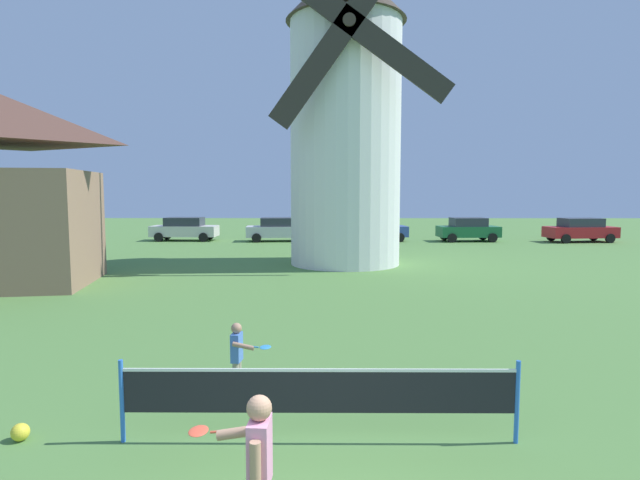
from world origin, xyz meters
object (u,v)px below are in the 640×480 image
(windmill, at_px, (346,110))
(parked_car_silver, at_px, (279,229))
(tennis_net, at_px, (319,392))
(player_far, at_px, (238,353))
(stray_ball, at_px, (20,432))
(parked_car_green, at_px, (468,229))
(parked_car_blue, at_px, (377,229))
(player_near, at_px, (258,466))
(parked_car_red, at_px, (580,230))
(parked_car_cream, at_px, (185,229))

(windmill, distance_m, parked_car_silver, 12.94)
(tennis_net, relative_size, player_far, 4.49)
(stray_ball, xyz_separation_m, parked_car_green, (13.58, 27.49, 0.69))
(parked_car_blue, distance_m, parked_car_green, 6.00)
(windmill, xyz_separation_m, parked_car_green, (8.61, 10.75, -6.06))
(windmill, distance_m, tennis_net, 17.89)
(parked_car_blue, relative_size, parked_car_green, 1.01)
(player_near, height_order, parked_car_silver, parked_car_silver)
(parked_car_green, bearing_deg, parked_car_red, -3.58)
(parked_car_cream, xyz_separation_m, parked_car_silver, (6.38, -0.36, -0.00))
(stray_ball, bearing_deg, tennis_net, -0.31)
(tennis_net, distance_m, player_far, 2.13)
(player_far, bearing_deg, stray_ball, -147.77)
(tennis_net, relative_size, stray_ball, 22.45)
(player_near, xyz_separation_m, player_far, (-0.80, 3.77, -0.19))
(tennis_net, distance_m, player_near, 2.18)
(windmill, height_order, parked_car_blue, windmill)
(player_far, height_order, parked_car_red, parked_car_red)
(player_near, relative_size, parked_car_cream, 0.34)
(player_far, height_order, parked_car_blue, parked_car_blue)
(player_near, distance_m, parked_car_blue, 30.04)
(parked_car_cream, bearing_deg, windmill, -47.18)
(player_near, distance_m, stray_ball, 4.08)
(player_near, distance_m, parked_car_red, 33.95)
(parked_car_silver, xyz_separation_m, parked_car_red, (19.72, -0.44, 0.00))
(tennis_net, relative_size, parked_car_red, 1.14)
(parked_car_silver, height_order, parked_car_red, same)
(player_near, distance_m, parked_car_cream, 31.22)
(parked_car_green, xyz_separation_m, parked_car_red, (7.19, -0.45, 0.00))
(windmill, xyz_separation_m, stray_ball, (-4.97, -16.74, -6.75))
(player_near, height_order, player_far, player_near)
(parked_car_silver, height_order, parked_car_blue, same)
(windmill, xyz_separation_m, player_near, (-1.57, -18.87, -6.02))
(player_far, height_order, stray_ball, player_far)
(windmill, distance_m, parked_car_blue, 12.72)
(tennis_net, relative_size, parked_car_cream, 1.19)
(parked_car_cream, height_order, parked_car_red, same)
(parked_car_blue, bearing_deg, player_near, -97.99)
(parked_car_blue, bearing_deg, parked_car_silver, -178.87)
(tennis_net, height_order, player_near, player_near)
(tennis_net, bearing_deg, parked_car_silver, 95.96)
(windmill, distance_m, player_near, 19.87)
(parked_car_blue, xyz_separation_m, parked_car_red, (13.19, -0.57, 0.00))
(player_near, bearing_deg, parked_car_blue, 82.01)
(windmill, height_order, parked_car_green, windmill)
(player_near, height_order, parked_car_blue, parked_car_blue)
(player_far, xyz_separation_m, parked_car_green, (10.98, 25.85, 0.15))
(parked_car_cream, xyz_separation_m, parked_car_blue, (12.90, -0.23, -0.00))
(player_near, distance_m, parked_car_silver, 29.71)
(tennis_net, height_order, player_far, player_far)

